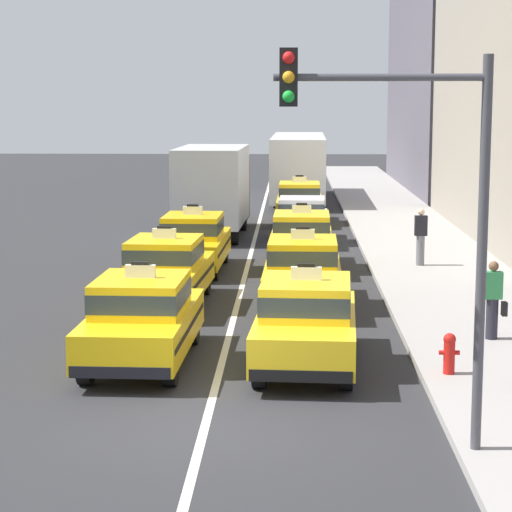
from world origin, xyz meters
name	(u,v)px	position (x,y,z in m)	size (l,w,h in m)	color
ground_plane	(205,425)	(0.00, 0.00, 0.00)	(160.00, 160.00, 0.00)	#2B2B2D
lane_stripe_left_right	(254,243)	(0.00, 20.00, 0.00)	(0.14, 80.00, 0.01)	silver
sidewalk_curb	(436,265)	(5.60, 15.00, 0.07)	(4.00, 90.00, 0.15)	#9E9993
taxi_left_nearest	(142,318)	(-1.48, 3.61, 0.88)	(1.94, 4.61, 1.96)	black
taxi_left_second	(165,270)	(-1.71, 9.02, 0.88)	(2.02, 4.64, 1.96)	black
taxi_left_third	(193,241)	(-1.53, 14.12, 0.88)	(1.92, 4.60, 1.96)	black
box_truck_left_fourth	(214,187)	(-1.52, 22.03, 1.78)	(2.45, 7.02, 3.27)	black
taxi_right_nearest	(306,320)	(1.58, 3.49, 0.88)	(2.04, 4.65, 1.96)	black
taxi_right_second	(303,271)	(1.58, 9.01, 0.88)	(1.90, 4.59, 1.96)	black
taxi_right_third	(301,239)	(1.61, 14.60, 0.88)	(1.89, 4.59, 1.96)	black
sedan_right_fourth	(302,219)	(1.68, 20.21, 0.85)	(1.90, 4.36, 1.58)	black
taxi_right_fifth	(299,202)	(1.63, 25.85, 0.88)	(1.87, 4.58, 1.96)	black
bus_right_sixth	(298,164)	(1.65, 35.08, 1.82)	(2.68, 11.23, 3.22)	black
pedestrian_near_crosswalk	(493,300)	(5.36, 5.22, 0.94)	(0.47, 0.24, 1.59)	#23232D
pedestrian_by_storefront	(421,237)	(5.07, 14.50, 0.99)	(0.36, 0.24, 1.67)	slate
fire_hydrant	(449,352)	(4.08, 2.53, 0.55)	(0.36, 0.22, 0.73)	red
traffic_light_pole	(411,182)	(2.89, -1.38, 3.82)	(2.87, 0.33, 5.58)	#47474C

